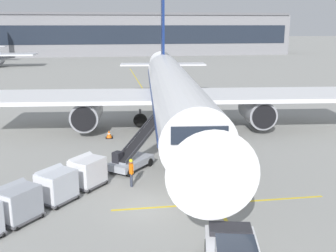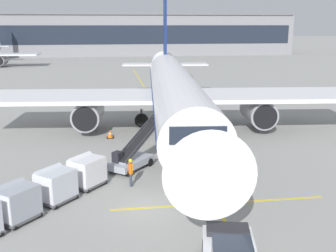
{
  "view_description": "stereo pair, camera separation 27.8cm",
  "coord_description": "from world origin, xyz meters",
  "px_view_note": "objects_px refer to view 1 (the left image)",
  "views": [
    {
      "loc": [
        -2.38,
        -20.38,
        9.6
      ],
      "look_at": [
        1.75,
        6.08,
        2.96
      ],
      "focal_mm": 44.15,
      "sensor_mm": 36.0,
      "label": 1
    },
    {
      "loc": [
        -2.1,
        -20.42,
        9.6
      ],
      "look_at": [
        1.75,
        6.08,
        2.96
      ],
      "focal_mm": 44.15,
      "sensor_mm": 36.0,
      "label": 2
    }
  ],
  "objects_px": {
    "parked_airplane": "(173,90)",
    "ground_crew_by_carts": "(131,171)",
    "baggage_cart_lead": "(87,171)",
    "baggage_cart_second": "(56,185)",
    "safety_cone_engine_keepout": "(109,134)",
    "baggage_cart_third": "(17,202)",
    "belt_loader": "(133,156)",
    "ground_crew_by_loader": "(74,175)"
  },
  "relations": [
    {
      "from": "baggage_cart_lead",
      "to": "baggage_cart_second",
      "type": "bearing_deg",
      "value": -129.11
    },
    {
      "from": "ground_crew_by_carts",
      "to": "safety_cone_engine_keepout",
      "type": "bearing_deg",
      "value": 95.86
    },
    {
      "from": "baggage_cart_second",
      "to": "parked_airplane",
      "type": "bearing_deg",
      "value": 59.06
    },
    {
      "from": "belt_loader",
      "to": "ground_crew_by_carts",
      "type": "bearing_deg",
      "value": -95.64
    },
    {
      "from": "baggage_cart_second",
      "to": "ground_crew_by_carts",
      "type": "relative_size",
      "value": 1.5
    },
    {
      "from": "belt_loader",
      "to": "ground_crew_by_loader",
      "type": "xyz_separation_m",
      "value": [
        -3.7,
        -3.36,
        0.11
      ]
    },
    {
      "from": "baggage_cart_second",
      "to": "safety_cone_engine_keepout",
      "type": "bearing_deg",
      "value": 76.44
    },
    {
      "from": "baggage_cart_second",
      "to": "ground_crew_by_loader",
      "type": "distance_m",
      "value": 1.72
    },
    {
      "from": "parked_airplane",
      "to": "safety_cone_engine_keepout",
      "type": "relative_size",
      "value": 64.73
    },
    {
      "from": "parked_airplane",
      "to": "baggage_cart_third",
      "type": "relative_size",
      "value": 17.35
    },
    {
      "from": "baggage_cart_second",
      "to": "baggage_cart_third",
      "type": "xyz_separation_m",
      "value": [
        -1.66,
        -2.06,
        0.0
      ]
    },
    {
      "from": "baggage_cart_lead",
      "to": "ground_crew_by_loader",
      "type": "height_order",
      "value": "baggage_cart_lead"
    },
    {
      "from": "baggage_cart_second",
      "to": "ground_crew_by_carts",
      "type": "xyz_separation_m",
      "value": [
        4.24,
        1.63,
        -0.0
      ]
    },
    {
      "from": "parked_airplane",
      "to": "baggage_cart_second",
      "type": "relative_size",
      "value": 17.35
    },
    {
      "from": "baggage_cart_third",
      "to": "ground_crew_by_loader",
      "type": "xyz_separation_m",
      "value": [
        2.52,
        3.55,
        -0.0
      ]
    },
    {
      "from": "baggage_cart_third",
      "to": "belt_loader",
      "type": "bearing_deg",
      "value": 48.0
    },
    {
      "from": "baggage_cart_third",
      "to": "ground_crew_by_carts",
      "type": "height_order",
      "value": "baggage_cart_third"
    },
    {
      "from": "baggage_cart_lead",
      "to": "ground_crew_by_carts",
      "type": "xyz_separation_m",
      "value": [
        2.63,
        -0.35,
        -0.0
      ]
    },
    {
      "from": "baggage_cart_second",
      "to": "baggage_cart_third",
      "type": "relative_size",
      "value": 1.0
    },
    {
      "from": "parked_airplane",
      "to": "baggage_cart_lead",
      "type": "bearing_deg",
      "value": -119.56
    },
    {
      "from": "ground_crew_by_loader",
      "to": "ground_crew_by_carts",
      "type": "xyz_separation_m",
      "value": [
        3.38,
        0.14,
        0.0
      ]
    },
    {
      "from": "belt_loader",
      "to": "safety_cone_engine_keepout",
      "type": "height_order",
      "value": "belt_loader"
    },
    {
      "from": "belt_loader",
      "to": "ground_crew_by_loader",
      "type": "relative_size",
      "value": 2.77
    },
    {
      "from": "safety_cone_engine_keepout",
      "to": "baggage_cart_third",
      "type": "bearing_deg",
      "value": -107.7
    },
    {
      "from": "belt_loader",
      "to": "ground_crew_by_carts",
      "type": "xyz_separation_m",
      "value": [
        -0.32,
        -3.22,
        0.11
      ]
    },
    {
      "from": "belt_loader",
      "to": "baggage_cart_second",
      "type": "relative_size",
      "value": 1.85
    },
    {
      "from": "baggage_cart_lead",
      "to": "belt_loader",
      "type": "bearing_deg",
      "value": 44.16
    },
    {
      "from": "baggage_cart_third",
      "to": "ground_crew_by_carts",
      "type": "xyz_separation_m",
      "value": [
        5.9,
        3.69,
        -0.0
      ]
    },
    {
      "from": "baggage_cart_lead",
      "to": "ground_crew_by_loader",
      "type": "distance_m",
      "value": 0.9
    },
    {
      "from": "ground_crew_by_loader",
      "to": "belt_loader",
      "type": "bearing_deg",
      "value": 42.22
    },
    {
      "from": "belt_loader",
      "to": "baggage_cart_second",
      "type": "xyz_separation_m",
      "value": [
        -4.56,
        -4.85,
        0.12
      ]
    },
    {
      "from": "baggage_cart_lead",
      "to": "baggage_cart_third",
      "type": "xyz_separation_m",
      "value": [
        -3.27,
        -4.04,
        0.0
      ]
    },
    {
      "from": "baggage_cart_second",
      "to": "ground_crew_by_loader",
      "type": "relative_size",
      "value": 1.5
    },
    {
      "from": "baggage_cart_third",
      "to": "ground_crew_by_loader",
      "type": "bearing_deg",
      "value": 54.64
    },
    {
      "from": "baggage_cart_lead",
      "to": "baggage_cart_third",
      "type": "bearing_deg",
      "value": -128.95
    },
    {
      "from": "baggage_cart_lead",
      "to": "baggage_cart_second",
      "type": "relative_size",
      "value": 1.0
    },
    {
      "from": "belt_loader",
      "to": "safety_cone_engine_keepout",
      "type": "xyz_separation_m",
      "value": [
        -1.47,
        7.98,
        -0.54
      ]
    },
    {
      "from": "belt_loader",
      "to": "baggage_cart_third",
      "type": "bearing_deg",
      "value": -132.0
    },
    {
      "from": "belt_loader",
      "to": "safety_cone_engine_keepout",
      "type": "bearing_deg",
      "value": 100.42
    },
    {
      "from": "baggage_cart_second",
      "to": "baggage_cart_third",
      "type": "distance_m",
      "value": 2.65
    },
    {
      "from": "parked_airplane",
      "to": "ground_crew_by_carts",
      "type": "distance_m",
      "value": 14.48
    },
    {
      "from": "baggage_cart_third",
      "to": "safety_cone_engine_keepout",
      "type": "distance_m",
      "value": 15.64
    }
  ]
}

